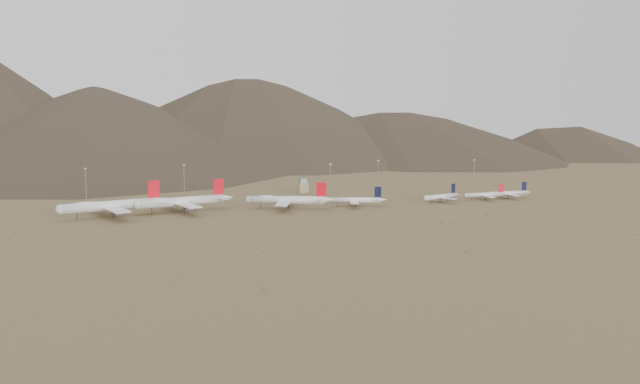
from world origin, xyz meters
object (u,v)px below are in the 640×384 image
object	(u,v)px
narrowbody_b	(441,196)
widebody_west	(112,205)
widebody_east	(287,200)
narrowbody_a	(356,200)
control_tower	(303,186)
widebody_centre	(182,201)

from	to	relation	value
narrowbody_b	widebody_west	bearing A→B (deg)	158.07
widebody_east	narrowbody_a	bearing A→B (deg)	17.19
widebody_west	narrowbody_a	xyz separation A→B (m)	(170.93, -3.34, -2.98)
narrowbody_a	widebody_west	bearing A→B (deg)	-163.45
widebody_west	control_tower	size ratio (longest dim) A/B	6.11
control_tower	narrowbody_b	bearing A→B (deg)	-47.78
widebody_centre	widebody_west	bearing A→B (deg)	174.32
widebody_east	narrowbody_a	world-z (taller)	widebody_east
widebody_west	narrowbody_a	bearing A→B (deg)	-18.47
widebody_west	widebody_east	xyz separation A→B (m)	(119.29, 0.28, -1.13)
widebody_west	widebody_east	distance (m)	119.30
widebody_centre	narrowbody_b	distance (m)	196.85
narrowbody_a	widebody_east	bearing A→B (deg)	-166.35
control_tower	widebody_west	bearing A→B (deg)	-149.56
widebody_east	narrowbody_a	distance (m)	51.80
narrowbody_a	narrowbody_b	world-z (taller)	narrowbody_a
narrowbody_a	control_tower	size ratio (longest dim) A/B	3.60
control_tower	widebody_centre	bearing A→B (deg)	-142.89
widebody_east	widebody_west	bearing A→B (deg)	-158.66
narrowbody_b	control_tower	bearing A→B (deg)	110.42
widebody_west	control_tower	distance (m)	183.30
widebody_centre	narrowbody_b	world-z (taller)	widebody_centre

